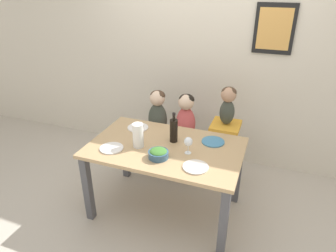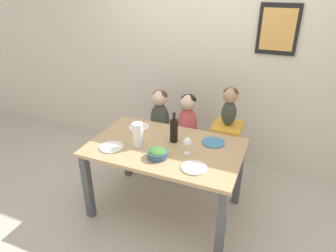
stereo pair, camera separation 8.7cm
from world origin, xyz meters
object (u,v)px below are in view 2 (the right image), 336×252
at_px(person_baby_right, 230,103).
at_px(paper_towel_roll, 138,135).
at_px(person_child_left, 160,111).
at_px(dinner_plate_front_left, 111,147).
at_px(salad_bowl_large, 157,153).
at_px(person_child_center, 188,116).
at_px(chair_far_center, 187,145).
at_px(dinner_plate_back_right, 213,142).
at_px(wine_bottle, 174,130).
at_px(chair_right_highchair, 226,139).
at_px(dinner_plate_back_left, 139,127).
at_px(dinner_plate_front_right, 194,168).
at_px(chair_far_left, 160,139).
at_px(wine_glass_near, 188,142).

bearing_deg(person_baby_right, paper_towel_roll, -129.63).
height_order(person_child_left, dinner_plate_front_left, person_child_left).
bearing_deg(salad_bowl_large, paper_towel_roll, 155.19).
relative_size(person_child_center, dinner_plate_front_left, 2.55).
relative_size(chair_far_center, dinner_plate_back_right, 2.11).
bearing_deg(person_child_center, paper_towel_roll, -104.50).
height_order(person_child_center, wine_bottle, wine_bottle).
bearing_deg(chair_right_highchair, person_baby_right, 90.00).
xyz_separation_m(wine_bottle, dinner_plate_front_left, (-0.49, -0.34, -0.11)).
height_order(person_child_left, dinner_plate_back_left, person_child_left).
xyz_separation_m(chair_far_center, dinner_plate_back_right, (0.43, -0.48, 0.38)).
bearing_deg(wine_bottle, dinner_plate_front_right, -48.27).
height_order(salad_bowl_large, dinner_plate_front_left, salad_bowl_large).
height_order(person_child_center, person_baby_right, person_baby_right).
bearing_deg(chair_far_left, paper_towel_roll, -80.21).
bearing_deg(wine_glass_near, person_child_left, 128.68).
bearing_deg(dinner_plate_back_left, chair_right_highchair, 28.74).
xyz_separation_m(person_child_center, salad_bowl_large, (0.04, -0.92, 0.04)).
xyz_separation_m(wine_glass_near, dinner_plate_back_left, (-0.64, 0.29, -0.11)).
relative_size(person_child_left, dinner_plate_back_right, 2.55).
distance_m(chair_right_highchair, salad_bowl_large, 1.04).
relative_size(chair_far_center, dinner_plate_back_left, 2.11).
height_order(dinner_plate_front_left, dinner_plate_front_right, same).
distance_m(person_baby_right, paper_towel_roll, 1.06).
distance_m(chair_far_center, dinner_plate_front_right, 1.10).
bearing_deg(chair_far_left, wine_bottle, -55.31).
height_order(chair_right_highchair, paper_towel_roll, paper_towel_roll).
xyz_separation_m(chair_far_center, person_child_left, (-0.35, 0.00, 0.37)).
bearing_deg(wine_bottle, paper_towel_roll, -142.38).
height_order(person_child_left, dinner_plate_back_right, person_child_left).
relative_size(chair_right_highchair, wine_bottle, 2.47).
bearing_deg(paper_towel_roll, dinner_plate_back_left, 116.71).
relative_size(chair_right_highchair, wine_glass_near, 4.61).
height_order(chair_far_left, dinner_plate_front_left, dinner_plate_front_left).
distance_m(wine_bottle, wine_glass_near, 0.25).
relative_size(paper_towel_roll, dinner_plate_front_right, 1.07).
bearing_deg(salad_bowl_large, chair_right_highchair, 65.33).
height_order(wine_glass_near, salad_bowl_large, wine_glass_near).
height_order(wine_bottle, paper_towel_roll, wine_bottle).
xyz_separation_m(dinner_plate_back_right, dinner_plate_front_right, (-0.04, -0.48, 0.00)).
bearing_deg(dinner_plate_back_right, person_child_center, 131.39).
bearing_deg(salad_bowl_large, dinner_plate_front_right, -5.91).
xyz_separation_m(person_child_left, dinner_plate_front_left, (-0.08, -0.94, 0.00)).
xyz_separation_m(salad_bowl_large, dinner_plate_front_right, (0.35, -0.04, -0.04)).
height_order(salad_bowl_large, dinner_plate_front_right, salad_bowl_large).
xyz_separation_m(chair_far_center, paper_towel_roll, (-0.21, -0.81, 0.49)).
distance_m(person_child_left, dinner_plate_back_left, 0.47).
xyz_separation_m(wine_bottle, paper_towel_roll, (-0.27, -0.21, -0.00)).
bearing_deg(salad_bowl_large, chair_far_left, 112.75).
bearing_deg(salad_bowl_large, dinner_plate_back_left, 132.51).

